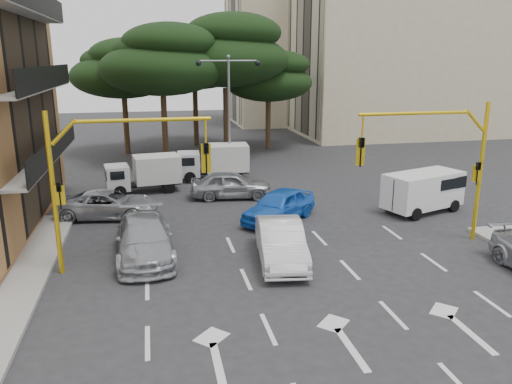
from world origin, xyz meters
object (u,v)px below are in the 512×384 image
signal_mast_right (444,154)px  car_silver_cross_b (231,185)px  car_silver_cross_a (108,204)px  van_white (423,192)px  signal_mast_left (104,169)px  box_truck_b (214,162)px  street_lamp_center (229,95)px  car_blue_compact (279,206)px  car_white_hatch (281,242)px  car_silver_wagon (144,239)px  box_truck_a (144,174)px

signal_mast_right → car_silver_cross_b: signal_mast_right is taller
car_silver_cross_a → van_white: size_ratio=1.16×
signal_mast_right → van_white: 5.33m
signal_mast_left → box_truck_b: (5.66, 13.51, -2.74)m
car_silver_cross_a → van_white: van_white is taller
signal_mast_right → street_lamp_center: size_ratio=0.77×
car_blue_compact → car_silver_cross_a: 8.52m
street_lamp_center → car_blue_compact: street_lamp_center is taller
car_white_hatch → car_silver_wagon: car_white_hatch is taller
signal_mast_left → car_silver_wagon: 3.46m
car_blue_compact → car_silver_cross_a: car_blue_compact is taller
car_silver_wagon → van_white: 14.44m
car_silver_wagon → van_white: size_ratio=1.28×
car_silver_cross_a → car_silver_cross_b: car_silver_cross_b is taller
street_lamp_center → box_truck_a: 7.64m
street_lamp_center → car_silver_wagon: street_lamp_center is taller
car_white_hatch → box_truck_b: 14.15m
car_blue_compact → car_silver_wagon: 7.22m
signal_mast_right → car_silver_wagon: 12.78m
box_truck_a → box_truck_b: (4.46, 2.32, 0.07)m
signal_mast_right → box_truck_b: (-7.95, 13.51, -2.74)m
car_silver_wagon → car_silver_cross_a: car_silver_wagon is taller
car_blue_compact → box_truck_a: size_ratio=1.04×
signal_mast_left → box_truck_a: signal_mast_left is taller
car_white_hatch → car_silver_wagon: size_ratio=0.89×
signal_mast_left → car_blue_compact: bearing=29.0°
car_white_hatch → car_silver_cross_b: bearing=100.4°
street_lamp_center → van_white: bearing=-49.1°
signal_mast_left → box_truck_b: 14.90m
street_lamp_center → car_blue_compact: (0.85, -9.77, -4.65)m
van_white → car_white_hatch: bearing=-79.9°
car_silver_cross_a → box_truck_b: box_truck_b is taller
signal_mast_left → street_lamp_center: street_lamp_center is taller
signal_mast_left → street_lamp_center: size_ratio=0.77×
signal_mast_left → car_silver_cross_b: size_ratio=1.31×
car_white_hatch → box_truck_b: size_ratio=1.04×
signal_mast_left → car_silver_wagon: size_ratio=1.11×
signal_mast_right → signal_mast_left: same height
box_truck_a → car_white_hatch: bearing=-164.1°
van_white → box_truck_b: 13.41m
car_silver_cross_a → box_truck_b: 9.32m
box_truck_a → street_lamp_center: bearing=-71.4°
box_truck_b → street_lamp_center: bearing=-62.8°
street_lamp_center → car_silver_wagon: 14.97m
car_silver_wagon → car_silver_cross_a: size_ratio=1.11×
car_silver_wagon → car_white_hatch: bearing=-18.7°
car_blue_compact → car_silver_cross_b: size_ratio=1.00×
car_white_hatch → box_truck_a: 12.93m
car_silver_cross_b → box_truck_b: bearing=11.7°
signal_mast_left → car_silver_cross_a: (-0.54, 6.56, -3.21)m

